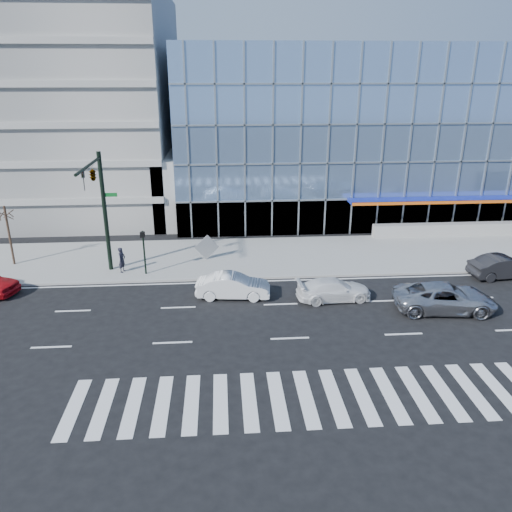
{
  "coord_description": "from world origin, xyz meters",
  "views": [
    {
      "loc": [
        -3.38,
        -26.38,
        12.96
      ],
      "look_at": [
        -1.24,
        3.0,
        1.96
      ],
      "focal_mm": 35.0,
      "sensor_mm": 36.0,
      "label": 1
    }
  ],
  "objects_px": {
    "silver_suv": "(445,298)",
    "ped_signal_post": "(144,246)",
    "dark_sedan": "(504,267)",
    "tilted_panel": "(207,247)",
    "pedestrian": "(122,260)",
    "street_tree_near": "(5,214)",
    "white_sedan": "(233,286)",
    "traffic_signal": "(97,187)",
    "white_suv": "(334,290)"
  },
  "relations": [
    {
      "from": "silver_suv",
      "to": "street_tree_near",
      "type": "bearing_deg",
      "value": 77.49
    },
    {
      "from": "silver_suv",
      "to": "white_sedan",
      "type": "xyz_separation_m",
      "value": [
        -12.0,
        2.65,
        -0.06
      ]
    },
    {
      "from": "ped_signal_post",
      "to": "street_tree_near",
      "type": "height_order",
      "value": "street_tree_near"
    },
    {
      "from": "pedestrian",
      "to": "street_tree_near",
      "type": "bearing_deg",
      "value": 94.44
    },
    {
      "from": "white_sedan",
      "to": "dark_sedan",
      "type": "height_order",
      "value": "dark_sedan"
    },
    {
      "from": "silver_suv",
      "to": "ped_signal_post",
      "type": "bearing_deg",
      "value": 75.87
    },
    {
      "from": "traffic_signal",
      "to": "ped_signal_post",
      "type": "distance_m",
      "value": 4.75
    },
    {
      "from": "ped_signal_post",
      "to": "pedestrian",
      "type": "relative_size",
      "value": 1.74
    },
    {
      "from": "pedestrian",
      "to": "tilted_panel",
      "type": "xyz_separation_m",
      "value": [
        5.65,
        2.0,
        0.05
      ]
    },
    {
      "from": "white_sedan",
      "to": "traffic_signal",
      "type": "bearing_deg",
      "value": 73.68
    },
    {
      "from": "ped_signal_post",
      "to": "white_sedan",
      "type": "height_order",
      "value": "ped_signal_post"
    },
    {
      "from": "white_suv",
      "to": "pedestrian",
      "type": "relative_size",
      "value": 2.6
    },
    {
      "from": "white_suv",
      "to": "dark_sedan",
      "type": "height_order",
      "value": "dark_sedan"
    },
    {
      "from": "traffic_signal",
      "to": "silver_suv",
      "type": "height_order",
      "value": "traffic_signal"
    },
    {
      "from": "street_tree_near",
      "to": "white_sedan",
      "type": "xyz_separation_m",
      "value": [
        15.24,
        -6.29,
        -3.05
      ]
    },
    {
      "from": "ped_signal_post",
      "to": "white_sedan",
      "type": "xyz_separation_m",
      "value": [
        5.74,
        -3.73,
        -1.41
      ]
    },
    {
      "from": "ped_signal_post",
      "to": "pedestrian",
      "type": "distance_m",
      "value": 2.03
    },
    {
      "from": "white_sedan",
      "to": "tilted_panel",
      "type": "distance_m",
      "value": 6.49
    },
    {
      "from": "dark_sedan",
      "to": "pedestrian",
      "type": "height_order",
      "value": "pedestrian"
    },
    {
      "from": "dark_sedan",
      "to": "tilted_panel",
      "type": "distance_m",
      "value": 20.2
    },
    {
      "from": "traffic_signal",
      "to": "dark_sedan",
      "type": "height_order",
      "value": "traffic_signal"
    },
    {
      "from": "tilted_panel",
      "to": "street_tree_near",
      "type": "bearing_deg",
      "value": 163.52
    },
    {
      "from": "traffic_signal",
      "to": "pedestrian",
      "type": "relative_size",
      "value": 4.65
    },
    {
      "from": "silver_suv",
      "to": "white_suv",
      "type": "relative_size",
      "value": 1.27
    },
    {
      "from": "ped_signal_post",
      "to": "pedestrian",
      "type": "bearing_deg",
      "value": 162.01
    },
    {
      "from": "silver_suv",
      "to": "pedestrian",
      "type": "relative_size",
      "value": 3.32
    },
    {
      "from": "ped_signal_post",
      "to": "white_suv",
      "type": "bearing_deg",
      "value": -21.04
    },
    {
      "from": "silver_suv",
      "to": "tilted_panel",
      "type": "distance_m",
      "value": 16.34
    },
    {
      "from": "ped_signal_post",
      "to": "white_suv",
      "type": "relative_size",
      "value": 0.67
    },
    {
      "from": "tilted_panel",
      "to": "silver_suv",
      "type": "bearing_deg",
      "value": -49.34
    },
    {
      "from": "pedestrian",
      "to": "tilted_panel",
      "type": "bearing_deg",
      "value": -51.62
    },
    {
      "from": "traffic_signal",
      "to": "white_sedan",
      "type": "relative_size",
      "value": 1.8
    },
    {
      "from": "silver_suv",
      "to": "white_suv",
      "type": "height_order",
      "value": "silver_suv"
    },
    {
      "from": "tilted_panel",
      "to": "dark_sedan",
      "type": "bearing_deg",
      "value": -29.07
    },
    {
      "from": "street_tree_near",
      "to": "dark_sedan",
      "type": "relative_size",
      "value": 0.92
    },
    {
      "from": "traffic_signal",
      "to": "white_sedan",
      "type": "bearing_deg",
      "value": -22.19
    },
    {
      "from": "dark_sedan",
      "to": "traffic_signal",
      "type": "bearing_deg",
      "value": 81.08
    },
    {
      "from": "street_tree_near",
      "to": "dark_sedan",
      "type": "bearing_deg",
      "value": -7.71
    },
    {
      "from": "dark_sedan",
      "to": "pedestrian",
      "type": "distance_m",
      "value": 25.46
    },
    {
      "from": "traffic_signal",
      "to": "white_suv",
      "type": "distance_m",
      "value": 15.82
    },
    {
      "from": "traffic_signal",
      "to": "white_suv",
      "type": "xyz_separation_m",
      "value": [
        14.24,
        -4.14,
        -5.52
      ]
    },
    {
      "from": "traffic_signal",
      "to": "dark_sedan",
      "type": "xyz_separation_m",
      "value": [
        26.24,
        -1.57,
        -5.41
      ]
    },
    {
      "from": "street_tree_near",
      "to": "white_sedan",
      "type": "height_order",
      "value": "street_tree_near"
    },
    {
      "from": "traffic_signal",
      "to": "tilted_panel",
      "type": "bearing_deg",
      "value": 23.85
    },
    {
      "from": "white_suv",
      "to": "tilted_panel",
      "type": "distance_m",
      "value": 10.44
    },
    {
      "from": "white_sedan",
      "to": "dark_sedan",
      "type": "xyz_separation_m",
      "value": [
        18.0,
        1.79,
        0.02
      ]
    },
    {
      "from": "street_tree_near",
      "to": "tilted_panel",
      "type": "distance_m",
      "value": 13.81
    },
    {
      "from": "pedestrian",
      "to": "traffic_signal",
      "type": "bearing_deg",
      "value": 153.88
    },
    {
      "from": "tilted_panel",
      "to": "white_sedan",
      "type": "bearing_deg",
      "value": -91.12
    },
    {
      "from": "ped_signal_post",
      "to": "dark_sedan",
      "type": "height_order",
      "value": "ped_signal_post"
    }
  ]
}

